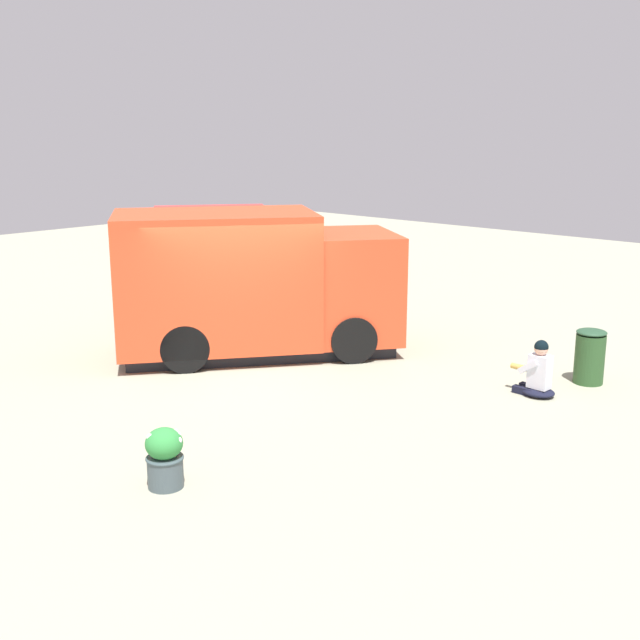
# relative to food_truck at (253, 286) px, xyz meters

# --- Properties ---
(ground_plane) EXTENTS (40.00, 40.00, 0.00)m
(ground_plane) POSITION_rel_food_truck_xyz_m (0.95, 0.69, -1.26)
(ground_plane) COLOR #9E9F85
(food_truck) EXTENTS (5.32, 4.76, 2.61)m
(food_truck) POSITION_rel_food_truck_xyz_m (0.00, 0.00, 0.00)
(food_truck) COLOR #E34524
(food_truck) RESTS_ON ground_plane
(person_customer) EXTENTS (0.46, 0.77, 0.90)m
(person_customer) POSITION_rel_food_truck_xyz_m (-1.36, 5.03, -0.91)
(person_customer) COLOR black
(person_customer) RESTS_ON ground_plane
(planter_flowering_near) EXTENTS (0.44, 0.44, 0.72)m
(planter_flowering_near) POSITION_rel_food_truck_xyz_m (4.53, 3.43, -0.88)
(planter_flowering_near) COLOR #435056
(planter_flowering_near) RESTS_ON ground_plane
(trash_bin) EXTENTS (0.49, 0.49, 0.91)m
(trash_bin) POSITION_rel_food_truck_xyz_m (-2.51, 5.34, -0.80)
(trash_bin) COLOR #294E26
(trash_bin) RESTS_ON ground_plane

